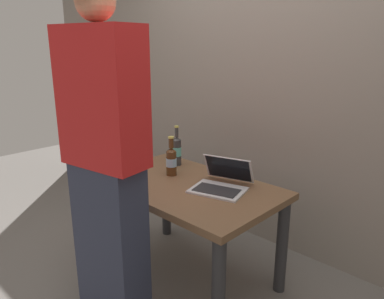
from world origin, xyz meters
TOP-DOWN VIEW (x-y plane):
  - ground_plane at (0.00, 0.00)m, footprint 8.00×8.00m
  - desk at (0.00, 0.00)m, footprint 1.24×0.77m
  - laptop at (0.22, 0.11)m, footprint 0.41×0.42m
  - beer_bottle_amber at (-0.20, 0.05)m, footprint 0.07×0.07m
  - beer_bottle_green at (-0.33, 0.23)m, footprint 0.07×0.07m
  - person_figure at (0.03, -0.62)m, footprint 0.48×0.32m
  - back_wall at (0.00, 0.88)m, footprint 6.00×0.10m

SIDE VIEW (x-z plane):
  - ground_plane at x=0.00m, z-range 0.00..0.00m
  - desk at x=0.00m, z-range 0.24..0.94m
  - laptop at x=0.22m, z-range 0.65..0.84m
  - beer_bottle_amber at x=-0.20m, z-range 0.67..0.95m
  - beer_bottle_green at x=-0.33m, z-range 0.67..0.98m
  - person_figure at x=0.03m, z-range 0.01..1.93m
  - back_wall at x=0.00m, z-range 0.00..2.60m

